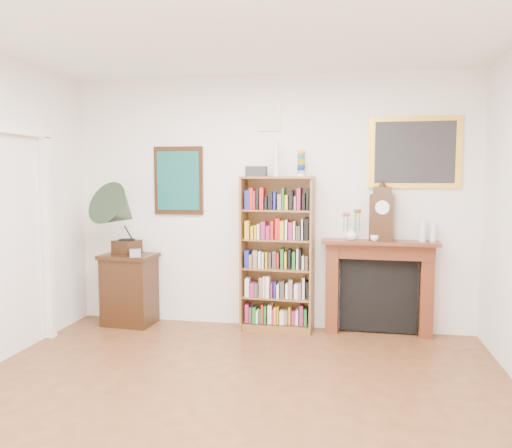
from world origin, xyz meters
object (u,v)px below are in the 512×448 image
(flower_vase, at_px, (351,234))
(teacup, at_px, (375,238))
(fireplace, at_px, (379,280))
(cd_stack, at_px, (135,253))
(bookshelf, at_px, (277,245))
(bottle_right, at_px, (433,232))
(side_cabinet, at_px, (130,289))
(bottle_left, at_px, (423,230))
(mantel_clock, at_px, (382,215))
(gramophone, at_px, (121,214))

(flower_vase, xyz_separation_m, teacup, (0.24, -0.04, -0.04))
(fireplace, xyz_separation_m, cd_stack, (-2.65, -0.29, 0.26))
(teacup, bearing_deg, bookshelf, 178.74)
(teacup, xyz_separation_m, bottle_right, (0.60, 0.06, 0.07))
(teacup, bearing_deg, side_cabinet, -178.87)
(bookshelf, distance_m, fireplace, 1.15)
(bottle_left, bearing_deg, teacup, -173.84)
(bottle_left, bearing_deg, cd_stack, -175.35)
(bookshelf, bearing_deg, teacup, 2.68)
(bookshelf, bearing_deg, side_cabinet, -173.48)
(bookshelf, distance_m, bottle_left, 1.54)
(mantel_clock, xyz_separation_m, bottle_right, (0.52, 0.00, -0.17))
(bookshelf, xyz_separation_m, bottle_right, (1.63, 0.04, 0.17))
(side_cabinet, height_order, cd_stack, cd_stack)
(flower_vase, bearing_deg, cd_stack, -174.30)
(fireplace, xyz_separation_m, bottle_left, (0.43, -0.04, 0.55))
(flower_vase, bearing_deg, fireplace, 10.33)
(cd_stack, bearing_deg, side_cabinet, 135.31)
(gramophone, xyz_separation_m, flower_vase, (2.54, 0.17, -0.19))
(bottle_left, height_order, bottle_right, bottle_left)
(fireplace, bearing_deg, cd_stack, -171.78)
(bookshelf, xyz_separation_m, teacup, (1.03, -0.02, 0.11))
(teacup, relative_size, bottle_left, 0.35)
(bottle_right, bearing_deg, teacup, -174.04)
(cd_stack, distance_m, bottle_right, 3.21)
(gramophone, bearing_deg, bottle_left, 23.08)
(bottle_right, bearing_deg, bottle_left, -174.97)
(gramophone, relative_size, bottle_left, 3.44)
(side_cabinet, xyz_separation_m, fireplace, (2.79, 0.15, 0.19))
(bookshelf, bearing_deg, flower_vase, 4.97)
(bookshelf, height_order, side_cabinet, bookshelf)
(gramophone, distance_m, cd_stack, 0.47)
(cd_stack, xyz_separation_m, bottle_right, (3.18, 0.26, 0.27))
(side_cabinet, xyz_separation_m, gramophone, (-0.05, -0.08, 0.87))
(gramophone, height_order, flower_vase, gramophone)
(mantel_clock, relative_size, bottle_right, 2.84)
(gramophone, distance_m, bottle_left, 3.28)
(mantel_clock, bearing_deg, side_cabinet, -167.42)
(bookshelf, xyz_separation_m, gramophone, (-1.75, -0.16, 0.33))
(fireplace, height_order, bottle_left, bottle_left)
(mantel_clock, distance_m, teacup, 0.26)
(gramophone, height_order, mantel_clock, gramophone)
(mantel_clock, height_order, bottle_right, mantel_clock)
(fireplace, xyz_separation_m, teacup, (-0.06, -0.09, 0.46))
(bookshelf, relative_size, bottle_left, 8.14)
(teacup, height_order, bottle_left, bottle_left)
(gramophone, xyz_separation_m, teacup, (2.78, 0.13, -0.22))
(bookshelf, bearing_deg, cd_stack, -168.02)
(cd_stack, relative_size, flower_vase, 0.88)
(bookshelf, relative_size, gramophone, 2.37)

